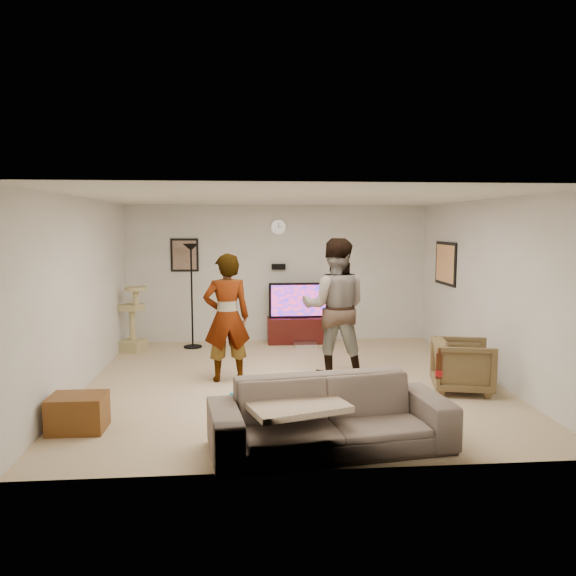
{
  "coord_description": "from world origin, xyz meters",
  "views": [
    {
      "loc": [
        -0.68,
        -7.33,
        2.15
      ],
      "look_at": [
        -0.04,
        0.2,
        1.27
      ],
      "focal_mm": 34.33,
      "sensor_mm": 36.0,
      "label": 1
    }
  ],
  "objects": [
    {
      "name": "floor",
      "position": [
        0.0,
        0.0,
        -0.01
      ],
      "size": [
        5.5,
        5.5,
        0.02
      ],
      "primitive_type": "cube",
      "color": "tan",
      "rests_on": "ground"
    },
    {
      "name": "ceiling",
      "position": [
        0.0,
        0.0,
        2.51
      ],
      "size": [
        5.5,
        5.5,
        0.02
      ],
      "primitive_type": "cube",
      "color": "silver",
      "rests_on": "wall_back"
    },
    {
      "name": "wall_back",
      "position": [
        0.0,
        2.75,
        1.25
      ],
      "size": [
        5.5,
        0.04,
        2.5
      ],
      "primitive_type": "cube",
      "color": "beige",
      "rests_on": "floor"
    },
    {
      "name": "wall_front",
      "position": [
        0.0,
        -2.75,
        1.25
      ],
      "size": [
        5.5,
        0.04,
        2.5
      ],
      "primitive_type": "cube",
      "color": "beige",
      "rests_on": "floor"
    },
    {
      "name": "wall_left",
      "position": [
        -2.75,
        0.0,
        1.25
      ],
      "size": [
        0.04,
        5.5,
        2.5
      ],
      "primitive_type": "cube",
      "color": "beige",
      "rests_on": "floor"
    },
    {
      "name": "wall_right",
      "position": [
        2.75,
        0.0,
        1.25
      ],
      "size": [
        0.04,
        5.5,
        2.5
      ],
      "primitive_type": "cube",
      "color": "beige",
      "rests_on": "floor"
    },
    {
      "name": "wall_clock",
      "position": [
        0.0,
        2.72,
        2.1
      ],
      "size": [
        0.26,
        0.04,
        0.26
      ],
      "primitive_type": "cylinder",
      "rotation": [
        1.57,
        0.0,
        0.0
      ],
      "color": "white",
      "rests_on": "wall_back"
    },
    {
      "name": "wall_speaker",
      "position": [
        0.0,
        2.69,
        1.38
      ],
      "size": [
        0.25,
        0.1,
        0.1
      ],
      "primitive_type": "cube",
      "color": "black",
      "rests_on": "wall_back"
    },
    {
      "name": "picture_back",
      "position": [
        -1.7,
        2.73,
        1.6
      ],
      "size": [
        0.42,
        0.03,
        0.52
      ],
      "primitive_type": "cube",
      "color": "#796152",
      "rests_on": "wall_back"
    },
    {
      "name": "picture_right",
      "position": [
        2.73,
        1.6,
        1.5
      ],
      "size": [
        0.03,
        0.78,
        0.62
      ],
      "primitive_type": "cube",
      "color": "#FBA466",
      "rests_on": "wall_right"
    },
    {
      "name": "tv_stand",
      "position": [
        0.35,
        2.5,
        0.23
      ],
      "size": [
        1.12,
        0.45,
        0.47
      ],
      "primitive_type": "cube",
      "color": "#360E0B",
      "rests_on": "floor"
    },
    {
      "name": "console_box",
      "position": [
        0.44,
        2.11,
        0.04
      ],
      "size": [
        0.4,
        0.3,
        0.07
      ],
      "primitive_type": "cube",
      "color": "silver",
      "rests_on": "floor"
    },
    {
      "name": "tv",
      "position": [
        0.35,
        2.5,
        0.78
      ],
      "size": [
        1.07,
        0.08,
        0.64
      ],
      "primitive_type": "cube",
      "color": "black",
      "rests_on": "tv_stand"
    },
    {
      "name": "tv_screen",
      "position": [
        0.35,
        2.46,
        0.78
      ],
      "size": [
        0.99,
        0.01,
        0.56
      ],
      "primitive_type": "cube",
      "color": "red",
      "rests_on": "tv"
    },
    {
      "name": "floor_lamp",
      "position": [
        -1.54,
        2.27,
        0.91
      ],
      "size": [
        0.32,
        0.32,
        1.81
      ],
      "primitive_type": "cylinder",
      "color": "black",
      "rests_on": "floor"
    },
    {
      "name": "cat_tree",
      "position": [
        -2.53,
        2.05,
        0.56
      ],
      "size": [
        0.46,
        0.46,
        1.12
      ],
      "primitive_type": "cube",
      "rotation": [
        0.0,
        0.0,
        -0.36
      ],
      "color": "tan",
      "rests_on": "floor"
    },
    {
      "name": "person_left",
      "position": [
        -0.89,
        0.15,
        0.88
      ],
      "size": [
        0.71,
        0.53,
        1.76
      ],
      "primitive_type": "imported",
      "rotation": [
        0.0,
        0.0,
        3.31
      ],
      "color": "#B9B8C1",
      "rests_on": "floor"
    },
    {
      "name": "person_right",
      "position": [
        0.63,
        0.28,
        0.98
      ],
      "size": [
        1.07,
        0.9,
        1.96
      ],
      "primitive_type": "imported",
      "rotation": [
        0.0,
        0.0,
        2.97
      ],
      "color": "#374089",
      "rests_on": "floor"
    },
    {
      "name": "sofa",
      "position": [
        0.16,
        -2.3,
        0.33
      ],
      "size": [
        2.39,
        1.2,
        0.67
      ],
      "primitive_type": "imported",
      "rotation": [
        0.0,
        0.0,
        0.14
      ],
      "color": "#695A51",
      "rests_on": "floor"
    },
    {
      "name": "throw_blanket",
      "position": [
        -0.19,
        -2.3,
        0.45
      ],
      "size": [
        1.07,
        0.94,
        0.06
      ],
      "primitive_type": "cube",
      "rotation": [
        0.0,
        0.0,
        0.31
      ],
      "color": "beige",
      "rests_on": "sofa"
    },
    {
      "name": "beer_bottle",
      "position": [
        1.21,
        -2.3,
        0.79
      ],
      "size": [
        0.06,
        0.06,
        0.25
      ],
      "primitive_type": "cylinder",
      "color": "#401907",
      "rests_on": "sofa"
    },
    {
      "name": "armchair",
      "position": [
        2.15,
        -0.62,
        0.34
      ],
      "size": [
        0.88,
        0.87,
        0.67
      ],
      "primitive_type": "imported",
      "rotation": [
        0.0,
        0.0,
        1.34
      ],
      "color": "brown",
      "rests_on": "floor"
    },
    {
      "name": "side_table",
      "position": [
        -2.4,
        -1.6,
        0.19
      ],
      "size": [
        0.57,
        0.43,
        0.38
      ],
      "primitive_type": "cube",
      "rotation": [
        0.0,
        0.0,
        -0.01
      ],
      "color": "#583112",
      "rests_on": "floor"
    },
    {
      "name": "toy_ball",
      "position": [
        -0.82,
        -0.64,
        0.03
      ],
      "size": [
        0.06,
        0.06,
        0.06
      ],
      "primitive_type": "sphere",
      "color": "#006A92",
      "rests_on": "floor"
    }
  ]
}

